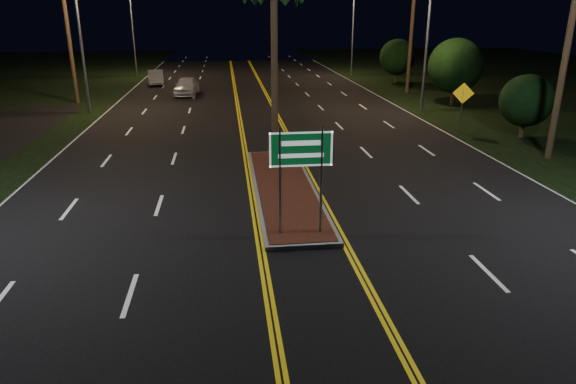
{
  "coord_description": "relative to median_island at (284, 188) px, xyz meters",
  "views": [
    {
      "loc": [
        -2.05,
        -11.05,
        6.38
      ],
      "look_at": [
        -0.53,
        1.5,
        1.9
      ],
      "focal_mm": 32.0,
      "sensor_mm": 36.0,
      "label": 1
    }
  ],
  "objects": [
    {
      "name": "ground",
      "position": [
        0.0,
        -7.0,
        -0.08
      ],
      "size": [
        120.0,
        120.0,
        0.0
      ],
      "primitive_type": "plane",
      "color": "black",
      "rests_on": "ground"
    },
    {
      "name": "median_island",
      "position": [
        0.0,
        0.0,
        0.0
      ],
      "size": [
        2.25,
        10.25,
        0.17
      ],
      "color": "gray",
      "rests_on": "ground"
    },
    {
      "name": "highway_sign",
      "position": [
        0.0,
        -4.2,
        2.32
      ],
      "size": [
        1.8,
        0.08,
        3.2
      ],
      "color": "gray",
      "rests_on": "ground"
    },
    {
      "name": "streetlight_left_mid",
      "position": [
        -10.61,
        17.0,
        5.57
      ],
      "size": [
        1.91,
        0.44,
        9.0
      ],
      "color": "gray",
      "rests_on": "ground"
    },
    {
      "name": "streetlight_left_far",
      "position": [
        -10.61,
        37.0,
        5.57
      ],
      "size": [
        1.91,
        0.44,
        9.0
      ],
      "color": "gray",
      "rests_on": "ground"
    },
    {
      "name": "streetlight_right_mid",
      "position": [
        10.61,
        15.0,
        5.57
      ],
      "size": [
        1.91,
        0.44,
        9.0
      ],
      "color": "gray",
      "rests_on": "ground"
    },
    {
      "name": "streetlight_right_far",
      "position": [
        10.61,
        35.0,
        5.57
      ],
      "size": [
        1.91,
        0.44,
        9.0
      ],
      "color": "gray",
      "rests_on": "ground"
    },
    {
      "name": "shrub_near",
      "position": [
        13.5,
        7.0,
        1.86
      ],
      "size": [
        2.7,
        2.7,
        3.3
      ],
      "color": "#382819",
      "rests_on": "ground"
    },
    {
      "name": "shrub_mid",
      "position": [
        14.0,
        17.0,
        2.64
      ],
      "size": [
        3.78,
        3.78,
        4.62
      ],
      "color": "#382819",
      "rests_on": "ground"
    },
    {
      "name": "shrub_far",
      "position": [
        13.8,
        29.0,
        2.25
      ],
      "size": [
        3.24,
        3.24,
        3.96
      ],
      "color": "#382819",
      "rests_on": "ground"
    },
    {
      "name": "car_near",
      "position": [
        -5.1,
        23.84,
        0.74
      ],
      "size": [
        2.54,
        5.12,
        1.65
      ],
      "primitive_type": "imported",
      "rotation": [
        0.0,
        0.0,
        -0.08
      ],
      "color": "silver",
      "rests_on": "ground"
    },
    {
      "name": "car_far",
      "position": [
        -8.31,
        30.58,
        0.65
      ],
      "size": [
        2.45,
        4.59,
        1.46
      ],
      "primitive_type": "imported",
      "rotation": [
        0.0,
        0.0,
        0.14
      ],
      "color": "#B5B9BF",
      "rests_on": "ground"
    },
    {
      "name": "warning_sign",
      "position": [
        10.8,
        8.65,
        1.7
      ],
      "size": [
        1.08,
        0.4,
        2.71
      ],
      "rotation": [
        0.0,
        0.0,
        -0.33
      ],
      "color": "gray",
      "rests_on": "ground"
    }
  ]
}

